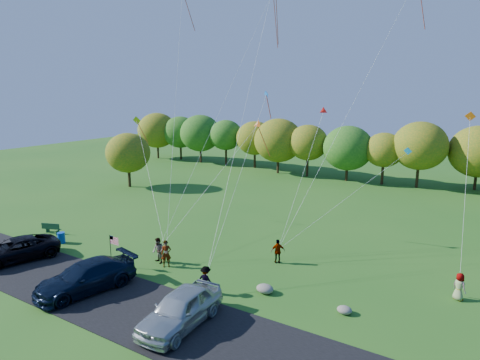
{
  "coord_description": "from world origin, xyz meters",
  "views": [
    {
      "loc": [
        18.82,
        -19.77,
        12.37
      ],
      "look_at": [
        2.47,
        6.0,
        5.85
      ],
      "focal_mm": 32.0,
      "sensor_mm": 36.0,
      "label": 1
    }
  ],
  "objects_px": {
    "minivan_silver": "(181,309)",
    "flyer_e": "(459,287)",
    "flyer_b": "(158,251)",
    "minivan_dark": "(16,250)",
    "flyer_d": "(278,251)",
    "flyer_a": "(166,254)",
    "flyer_c": "(206,280)",
    "minivan_navy": "(86,277)",
    "park_bench": "(51,228)",
    "trash_barrel": "(61,238)"
  },
  "relations": [
    {
      "from": "park_bench",
      "to": "minivan_navy",
      "type": "bearing_deg",
      "value": -46.61
    },
    {
      "from": "minivan_silver",
      "to": "flyer_d",
      "type": "relative_size",
      "value": 3.2
    },
    {
      "from": "minivan_dark",
      "to": "flyer_d",
      "type": "height_order",
      "value": "flyer_d"
    },
    {
      "from": "flyer_a",
      "to": "flyer_e",
      "type": "height_order",
      "value": "flyer_a"
    },
    {
      "from": "flyer_c",
      "to": "flyer_d",
      "type": "height_order",
      "value": "flyer_d"
    },
    {
      "from": "flyer_d",
      "to": "minivan_dark",
      "type": "bearing_deg",
      "value": -7.68
    },
    {
      "from": "flyer_e",
      "to": "minivan_silver",
      "type": "bearing_deg",
      "value": 76.77
    },
    {
      "from": "flyer_b",
      "to": "flyer_c",
      "type": "distance_m",
      "value": 6.04
    },
    {
      "from": "minivan_dark",
      "to": "flyer_a",
      "type": "distance_m",
      "value": 11.23
    },
    {
      "from": "minivan_dark",
      "to": "trash_barrel",
      "type": "xyz_separation_m",
      "value": [
        -0.51,
        4.1,
        -0.43
      ]
    },
    {
      "from": "minivan_silver",
      "to": "flyer_c",
      "type": "bearing_deg",
      "value": 103.39
    },
    {
      "from": "flyer_b",
      "to": "minivan_dark",
      "type": "bearing_deg",
      "value": -129.84
    },
    {
      "from": "trash_barrel",
      "to": "park_bench",
      "type": "bearing_deg",
      "value": 160.25
    },
    {
      "from": "flyer_b",
      "to": "flyer_e",
      "type": "xyz_separation_m",
      "value": [
        18.99,
        5.48,
        -0.09
      ]
    },
    {
      "from": "trash_barrel",
      "to": "flyer_b",
      "type": "bearing_deg",
      "value": 7.31
    },
    {
      "from": "flyer_b",
      "to": "flyer_c",
      "type": "height_order",
      "value": "flyer_b"
    },
    {
      "from": "minivan_silver",
      "to": "flyer_a",
      "type": "distance_m",
      "value": 8.09
    },
    {
      "from": "flyer_e",
      "to": "park_bench",
      "type": "xyz_separation_m",
      "value": [
        -31.33,
        -5.7,
        -0.34
      ]
    },
    {
      "from": "trash_barrel",
      "to": "flyer_c",
      "type": "bearing_deg",
      "value": -2.66
    },
    {
      "from": "flyer_c",
      "to": "park_bench",
      "type": "height_order",
      "value": "flyer_c"
    },
    {
      "from": "flyer_d",
      "to": "park_bench",
      "type": "distance_m",
      "value": 20.23
    },
    {
      "from": "minivan_dark",
      "to": "trash_barrel",
      "type": "bearing_deg",
      "value": 113.78
    },
    {
      "from": "minivan_navy",
      "to": "flyer_e",
      "type": "relative_size",
      "value": 3.73
    },
    {
      "from": "minivan_navy",
      "to": "flyer_d",
      "type": "bearing_deg",
      "value": 64.86
    },
    {
      "from": "minivan_navy",
      "to": "flyer_d",
      "type": "xyz_separation_m",
      "value": [
        7.98,
        10.38,
        -0.09
      ]
    },
    {
      "from": "minivan_navy",
      "to": "flyer_a",
      "type": "relative_size",
      "value": 3.24
    },
    {
      "from": "flyer_c",
      "to": "flyer_a",
      "type": "bearing_deg",
      "value": -21.1
    },
    {
      "from": "minivan_navy",
      "to": "flyer_b",
      "type": "bearing_deg",
      "value": 95.6
    },
    {
      "from": "flyer_a",
      "to": "flyer_b",
      "type": "xyz_separation_m",
      "value": [
        -0.95,
        0.2,
        -0.03
      ]
    },
    {
      "from": "flyer_a",
      "to": "minivan_silver",
      "type": "bearing_deg",
      "value": -84.29
    },
    {
      "from": "minivan_silver",
      "to": "flyer_d",
      "type": "bearing_deg",
      "value": 83.87
    },
    {
      "from": "flyer_b",
      "to": "flyer_d",
      "type": "distance_m",
      "value": 8.65
    },
    {
      "from": "minivan_silver",
      "to": "flyer_e",
      "type": "height_order",
      "value": "minivan_silver"
    },
    {
      "from": "flyer_d",
      "to": "flyer_e",
      "type": "bearing_deg",
      "value": 145.02
    },
    {
      "from": "flyer_b",
      "to": "flyer_d",
      "type": "xyz_separation_m",
      "value": [
        7.29,
        4.64,
        -0.05
      ]
    },
    {
      "from": "minivan_dark",
      "to": "flyer_d",
      "type": "bearing_deg",
      "value": 48.09
    },
    {
      "from": "minivan_navy",
      "to": "flyer_b",
      "type": "height_order",
      "value": "minivan_navy"
    },
    {
      "from": "minivan_dark",
      "to": "trash_barrel",
      "type": "distance_m",
      "value": 4.16
    },
    {
      "from": "flyer_b",
      "to": "minivan_silver",
      "type": "bearing_deg",
      "value": -19.89
    },
    {
      "from": "minivan_silver",
      "to": "flyer_e",
      "type": "relative_size",
      "value": 3.37
    },
    {
      "from": "flyer_b",
      "to": "flyer_c",
      "type": "bearing_deg",
      "value": 0.99
    },
    {
      "from": "minivan_silver",
      "to": "trash_barrel",
      "type": "height_order",
      "value": "minivan_silver"
    },
    {
      "from": "minivan_navy",
      "to": "flyer_d",
      "type": "distance_m",
      "value": 13.09
    },
    {
      "from": "flyer_c",
      "to": "park_bench",
      "type": "relative_size",
      "value": 1.07
    },
    {
      "from": "minivan_navy",
      "to": "flyer_c",
      "type": "xyz_separation_m",
      "value": [
        6.41,
        3.8,
        -0.1
      ]
    },
    {
      "from": "flyer_a",
      "to": "park_bench",
      "type": "bearing_deg",
      "value": 138.5
    },
    {
      "from": "minivan_navy",
      "to": "flyer_c",
      "type": "height_order",
      "value": "minivan_navy"
    },
    {
      "from": "flyer_c",
      "to": "trash_barrel",
      "type": "height_order",
      "value": "flyer_c"
    },
    {
      "from": "minivan_dark",
      "to": "minivan_navy",
      "type": "bearing_deg",
      "value": 13.87
    },
    {
      "from": "flyer_a",
      "to": "flyer_b",
      "type": "height_order",
      "value": "flyer_a"
    }
  ]
}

